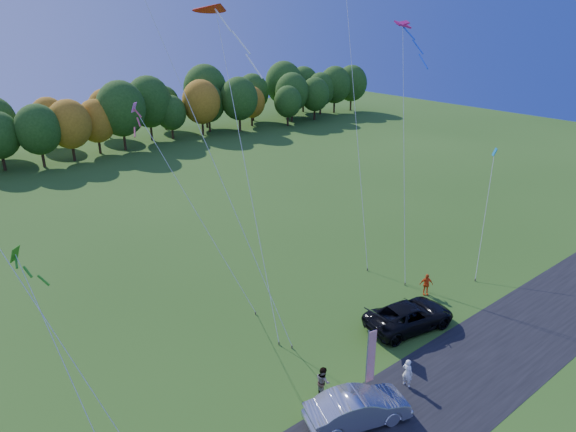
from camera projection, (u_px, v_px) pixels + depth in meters
ground at (358, 368)px, 27.70m from camera, size 160.00×160.00×0.00m
asphalt_strip at (418, 409)px, 24.82m from camera, size 90.00×6.00×0.01m
tree_line at (53, 160)px, 67.40m from camera, size 116.00×12.00×10.00m
black_suv at (409, 316)px, 31.07m from camera, size 6.11×3.70×1.59m
silver_sedan at (358, 408)px, 23.74m from camera, size 5.25×3.29×1.63m
person_tailgate_a at (407, 373)px, 26.12m from camera, size 0.43×0.61×1.58m
person_tailgate_b at (323, 381)px, 25.44m from camera, size 0.86×0.97×1.66m
person_east at (426, 284)px, 34.70m from camera, size 0.96×0.84×1.55m
feather_flag at (370, 356)px, 24.82m from camera, size 0.51×0.16×3.89m
kite_delta_blue at (202, 133)px, 27.07m from camera, size 5.99×10.58×24.82m
kite_parafoil_orange at (352, 67)px, 38.56m from camera, size 7.55×11.21×28.61m
kite_delta_red at (245, 164)px, 29.62m from camera, size 2.98×8.95×19.58m
kite_parafoil_rainbow at (404, 151)px, 36.38m from camera, size 6.15×6.23×17.72m
kite_diamond_yellow at (52, 329)px, 21.39m from camera, size 3.85×6.28×11.64m
kite_diamond_green at (63, 361)px, 21.17m from camera, size 1.58×5.92×9.18m
kite_diamond_pink at (196, 212)px, 31.76m from camera, size 4.16×7.52×13.15m
kite_diamond_blue_low at (485, 214)px, 37.71m from camera, size 5.67×3.30×8.70m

